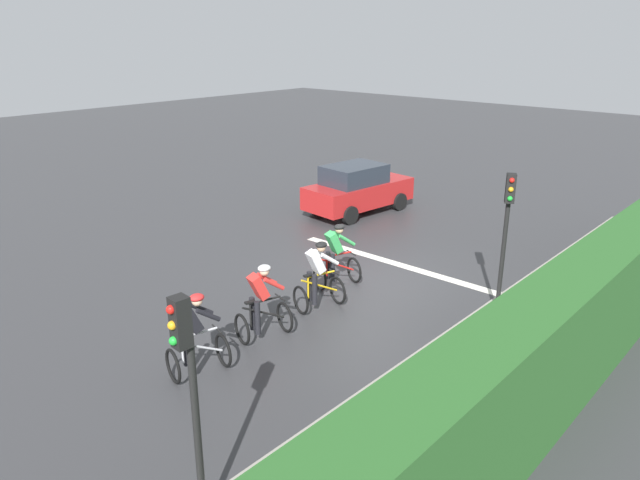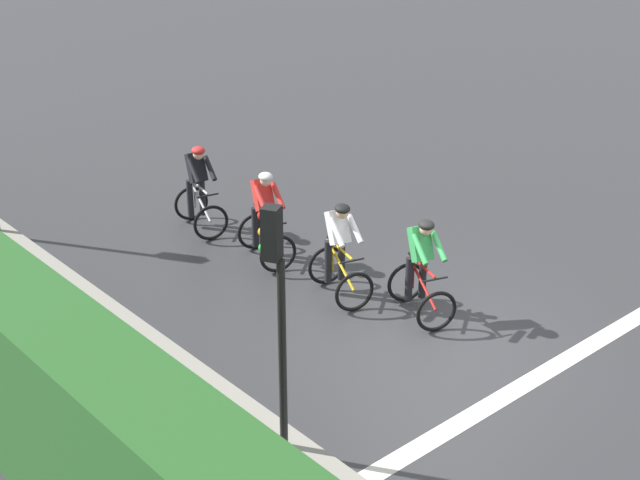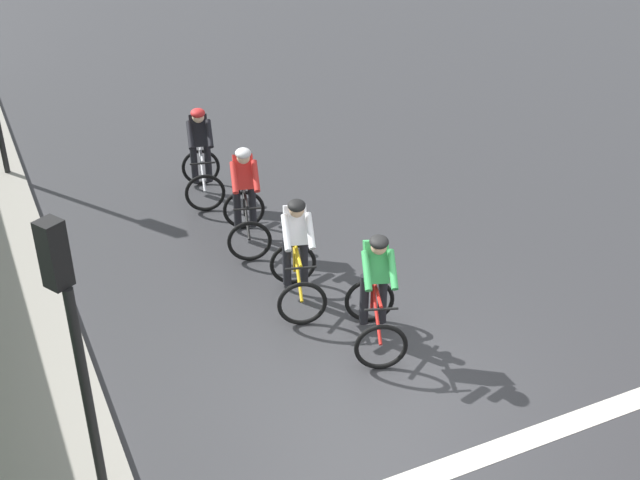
{
  "view_description": "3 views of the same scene",
  "coord_description": "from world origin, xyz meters",
  "px_view_note": "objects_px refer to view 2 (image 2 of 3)",
  "views": [
    {
      "loc": [
        -8.59,
        11.66,
        6.21
      ],
      "look_at": [
        0.82,
        1.08,
        1.24
      ],
      "focal_mm": 33.52,
      "sensor_mm": 36.0,
      "label": 1
    },
    {
      "loc": [
        -9.35,
        -8.0,
        7.53
      ],
      "look_at": [
        -0.45,
        2.17,
        1.12
      ],
      "focal_mm": 53.73,
      "sensor_mm": 36.0,
      "label": 2
    },
    {
      "loc": [
        -3.87,
        -6.85,
        6.74
      ],
      "look_at": [
        0.21,
        1.96,
        1.04
      ],
      "focal_mm": 46.87,
      "sensor_mm": 36.0,
      "label": 3
    }
  ],
  "objects_px": {
    "cyclist_lead": "(199,189)",
    "cyclist_second": "(265,218)",
    "cyclist_mid": "(339,252)",
    "cyclist_fourth": "(421,269)",
    "traffic_light_near_crossing": "(276,296)"
  },
  "relations": [
    {
      "from": "cyclist_mid",
      "to": "cyclist_second",
      "type": "bearing_deg",
      "value": 92.02
    },
    {
      "from": "cyclist_second",
      "to": "traffic_light_near_crossing",
      "type": "bearing_deg",
      "value": -126.42
    },
    {
      "from": "cyclist_second",
      "to": "traffic_light_near_crossing",
      "type": "distance_m",
      "value": 5.63
    },
    {
      "from": "cyclist_lead",
      "to": "cyclist_mid",
      "type": "relative_size",
      "value": 1.0
    },
    {
      "from": "cyclist_lead",
      "to": "cyclist_second",
      "type": "relative_size",
      "value": 1.0
    },
    {
      "from": "cyclist_lead",
      "to": "traffic_light_near_crossing",
      "type": "height_order",
      "value": "traffic_light_near_crossing"
    },
    {
      "from": "cyclist_mid",
      "to": "cyclist_fourth",
      "type": "bearing_deg",
      "value": -67.2
    },
    {
      "from": "cyclist_lead",
      "to": "cyclist_fourth",
      "type": "height_order",
      "value": "same"
    },
    {
      "from": "traffic_light_near_crossing",
      "to": "cyclist_mid",
      "type": "bearing_deg",
      "value": 37.54
    },
    {
      "from": "cyclist_lead",
      "to": "cyclist_second",
      "type": "distance_m",
      "value": 1.82
    },
    {
      "from": "cyclist_lead",
      "to": "cyclist_fourth",
      "type": "xyz_separation_m",
      "value": [
        0.73,
        -4.95,
        0.0
      ]
    },
    {
      "from": "cyclist_lead",
      "to": "cyclist_mid",
      "type": "height_order",
      "value": "same"
    },
    {
      "from": "cyclist_mid",
      "to": "cyclist_fourth",
      "type": "xyz_separation_m",
      "value": [
        0.54,
        -1.29,
        0.0
      ]
    },
    {
      "from": "cyclist_mid",
      "to": "cyclist_fourth",
      "type": "distance_m",
      "value": 1.4
    },
    {
      "from": "cyclist_lead",
      "to": "traffic_light_near_crossing",
      "type": "bearing_deg",
      "value": -116.63
    }
  ]
}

